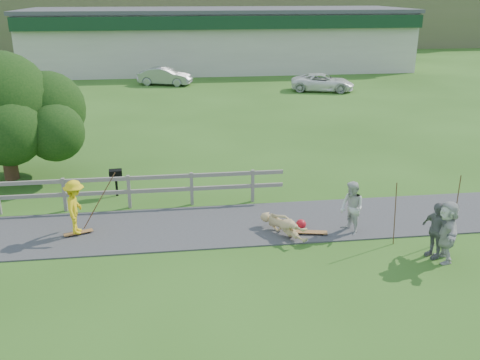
{
  "coord_description": "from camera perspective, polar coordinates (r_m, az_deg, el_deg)",
  "views": [
    {
      "loc": [
        -0.61,
        -12.96,
        6.65
      ],
      "look_at": [
        1.4,
        2.0,
        1.25
      ],
      "focal_mm": 40.0,
      "sensor_mm": 36.0,
      "label": 1
    }
  ],
  "objects": [
    {
      "name": "pole_spec_right",
      "position": [
        15.88,
        22.06,
        -2.8
      ],
      "size": [
        0.03,
        0.03,
        1.92
      ],
      "primitive_type": "cylinder",
      "color": "brown",
      "rests_on": "ground"
    },
    {
      "name": "spectator_a",
      "position": [
        15.51,
        11.83,
        -2.97
      ],
      "size": [
        0.79,
        0.9,
        1.56
      ],
      "primitive_type": "imported",
      "rotation": [
        0.0,
        0.0,
        5.01
      ],
      "color": "silver",
      "rests_on": "ground"
    },
    {
      "name": "spectator_b",
      "position": [
        14.79,
        20.15,
        -5.04
      ],
      "size": [
        0.63,
        0.97,
        1.53
      ],
      "primitive_type": "imported",
      "rotation": [
        0.0,
        0.0,
        5.02
      ],
      "color": "slate",
      "rests_on": "ground"
    },
    {
      "name": "fence",
      "position": [
        17.76,
        -20.23,
        -1.06
      ],
      "size": [
        15.05,
        0.1,
        1.1
      ],
      "color": "slate",
      "rests_on": "ground"
    },
    {
      "name": "bbq",
      "position": [
        18.56,
        -13.06,
        -0.3
      ],
      "size": [
        0.45,
        0.36,
        0.92
      ],
      "primitive_type": null,
      "rotation": [
        0.0,
        0.0,
        0.08
      ],
      "color": "black",
      "rests_on": "ground"
    },
    {
      "name": "skater_fallen",
      "position": [
        15.3,
        4.67,
        -4.83
      ],
      "size": [
        1.69,
        1.22,
        0.63
      ],
      "primitive_type": "imported",
      "rotation": [
        0.0,
        0.0,
        0.52
      ],
      "color": "tan",
      "rests_on": "ground"
    },
    {
      "name": "car_white",
      "position": [
        37.78,
        8.81,
        10.25
      ],
      "size": [
        4.67,
        3.11,
        1.19
      ],
      "primitive_type": "imported",
      "rotation": [
        0.0,
        0.0,
        1.28
      ],
      "color": "white",
      "rests_on": "ground"
    },
    {
      "name": "tree",
      "position": [
        21.06,
        -23.84,
        5.33
      ],
      "size": [
        5.69,
        5.69,
        4.05
      ],
      "primitive_type": null,
      "color": "black",
      "rests_on": "ground"
    },
    {
      "name": "skater_rider",
      "position": [
        15.74,
        -17.11,
        -3.1
      ],
      "size": [
        0.59,
        1.02,
        1.56
      ],
      "primitive_type": "imported",
      "rotation": [
        0.0,
        0.0,
        1.56
      ],
      "color": "yellow",
      "rests_on": "ground"
    },
    {
      "name": "pole_spec_left",
      "position": [
        15.1,
        16.2,
        -3.49
      ],
      "size": [
        0.03,
        0.03,
        1.81
      ],
      "primitive_type": "cylinder",
      "color": "brown",
      "rests_on": "ground"
    },
    {
      "name": "spectator_d",
      "position": [
        14.68,
        21.16,
        -5.12
      ],
      "size": [
        0.68,
        1.57,
        1.64
      ],
      "primitive_type": "imported",
      "rotation": [
        0.0,
        0.0,
        4.58
      ],
      "color": "#B8B7B4",
      "rests_on": "ground"
    },
    {
      "name": "strip_mall",
      "position": [
        48.29,
        -2.25,
        14.85
      ],
      "size": [
        32.5,
        10.75,
        5.1
      ],
      "color": "#B9B3A3",
      "rests_on": "ground"
    },
    {
      "name": "pole_rider",
      "position": [
        15.94,
        -14.85,
        -1.74
      ],
      "size": [
        0.03,
        0.03,
        2.01
      ],
      "primitive_type": "cylinder",
      "color": "brown",
      "rests_on": "ground"
    },
    {
      "name": "longboard_fallen",
      "position": [
        15.5,
        7.63,
        -5.68
      ],
      "size": [
        0.93,
        0.41,
        0.1
      ],
      "primitive_type": null,
      "rotation": [
        0.0,
        0.0,
        -0.22
      ],
      "color": "brown",
      "rests_on": "ground"
    },
    {
      "name": "longboard_rider",
      "position": [
        16.03,
        -16.85,
        -5.54
      ],
      "size": [
        0.84,
        0.46,
        0.09
      ],
      "primitive_type": null,
      "rotation": [
        0.0,
        0.0,
        0.34
      ],
      "color": "brown",
      "rests_on": "ground"
    },
    {
      "name": "path",
      "position": [
        15.91,
        -4.79,
        -4.99
      ],
      "size": [
        34.0,
        3.0,
        0.04
      ],
      "primitive_type": "cube",
      "color": "#37373A",
      "rests_on": "ground"
    },
    {
      "name": "helmet",
      "position": [
        15.81,
        6.52,
        -4.71
      ],
      "size": [
        0.3,
        0.3,
        0.3
      ],
      "primitive_type": "sphere",
      "color": "red",
      "rests_on": "ground"
    },
    {
      "name": "car_silver",
      "position": [
        40.15,
        -8.03,
        10.9
      ],
      "size": [
        4.09,
        2.47,
        1.27
      ],
      "primitive_type": "imported",
      "rotation": [
        0.0,
        0.0,
        1.26
      ],
      "color": "gray",
      "rests_on": "ground"
    },
    {
      "name": "ground",
      "position": [
        14.57,
        -4.46,
        -7.5
      ],
      "size": [
        260.0,
        260.0,
        0.0
      ],
      "primitive_type": "plane",
      "color": "#2E5819",
      "rests_on": "ground"
    }
  ]
}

